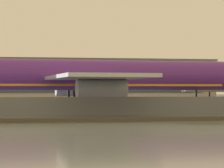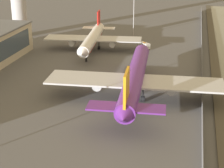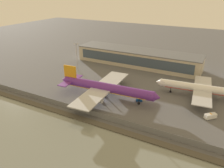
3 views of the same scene
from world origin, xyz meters
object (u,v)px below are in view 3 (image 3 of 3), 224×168
baggage_tug (139,100)px  apron_light_mast_apron_east (77,55)px  ops_van (210,116)px  cargo_jet_purple (105,88)px  passenger_jet_white_red (200,88)px

baggage_tug → apron_light_mast_apron_east: apron_light_mast_apron_east is taller
ops_van → apron_light_mast_apron_east: bearing=165.3°
apron_light_mast_apron_east → ops_van: bearing=-14.7°
cargo_jet_purple → passenger_jet_white_red: bearing=28.9°
passenger_jet_white_red → ops_van: passenger_jet_white_red is taller
baggage_tug → apron_light_mast_apron_east: 59.39m
cargo_jet_purple → ops_van: cargo_jet_purple is taller
passenger_jet_white_red → ops_van: (7.37, -19.30, -3.56)m
ops_van → baggage_tug: bearing=179.4°
baggage_tug → apron_light_mast_apron_east: (-54.10, 22.45, 9.80)m
cargo_jet_purple → ops_van: 50.07m
cargo_jet_purple → baggage_tug: 18.09m
baggage_tug → ops_van: bearing=-0.6°
baggage_tug → ops_van: ops_van is taller
passenger_jet_white_red → apron_light_mast_apron_east: size_ratio=2.36×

